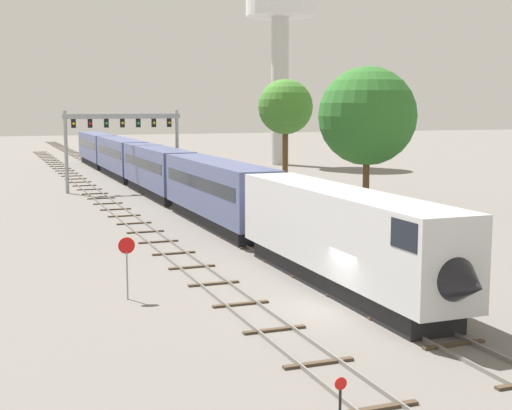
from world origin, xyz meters
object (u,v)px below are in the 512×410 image
(passenger_train, at_px, (156,169))
(signal_gantry, at_px, (123,132))
(water_tower, at_px, (280,13))
(stop_sign, at_px, (127,259))
(trackside_tree_mid, at_px, (285,107))
(switch_stand, at_px, (340,410))
(trackside_tree_left, at_px, (367,116))

(passenger_train, bearing_deg, signal_gantry, 113.85)
(water_tower, bearing_deg, stop_sign, -117.60)
(signal_gantry, bearing_deg, trackside_tree_mid, -28.16)
(passenger_train, distance_m, water_tower, 45.49)
(stop_sign, relative_size, trackside_tree_mid, 0.25)
(trackside_tree_mid, bearing_deg, stop_sign, -122.85)
(signal_gantry, bearing_deg, stop_sign, -100.23)
(water_tower, distance_m, switch_stand, 93.67)
(trackside_tree_mid, bearing_deg, switch_stand, -111.34)
(water_tower, distance_m, stop_sign, 80.86)
(passenger_train, relative_size, trackside_tree_left, 8.13)
(stop_sign, xyz_separation_m, trackside_tree_left, (24.21, 21.34, 6.07))
(stop_sign, bearing_deg, trackside_tree_mid, 57.15)
(switch_stand, bearing_deg, trackside_tree_left, 59.91)
(trackside_tree_mid, bearing_deg, signal_gantry, 151.84)
(water_tower, distance_m, trackside_tree_mid, 39.40)
(signal_gantry, distance_m, switch_stand, 58.86)
(switch_stand, distance_m, stop_sign, 15.77)
(passenger_train, relative_size, signal_gantry, 8.10)
(switch_stand, bearing_deg, trackside_tree_mid, 68.66)
(signal_gantry, relative_size, switch_stand, 8.29)
(passenger_train, height_order, signal_gantry, signal_gantry)
(switch_stand, height_order, stop_sign, stop_sign)
(switch_stand, distance_m, trackside_tree_mid, 54.75)
(signal_gantry, height_order, water_tower, water_tower)
(switch_stand, xyz_separation_m, trackside_tree_mid, (19.70, 50.44, 8.13))
(passenger_train, distance_m, switch_stand, 53.81)
(signal_gantry, distance_m, water_tower, 42.07)
(signal_gantry, distance_m, trackside_tree_left, 27.22)
(signal_gantry, height_order, switch_stand, signal_gantry)
(signal_gantry, height_order, trackside_tree_left, trackside_tree_left)
(passenger_train, bearing_deg, trackside_tree_left, -49.29)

